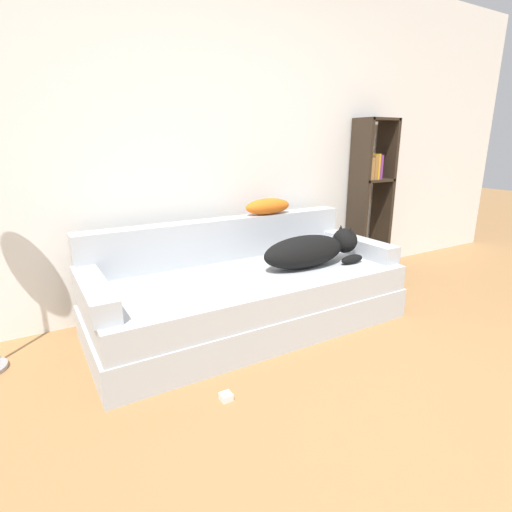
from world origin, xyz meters
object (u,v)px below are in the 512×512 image
dog (312,250)px  throw_pillow (268,206)px  couch (249,300)px  bookshelf (371,188)px  laptop (233,280)px  power_adapter (226,397)px

dog → throw_pillow: size_ratio=2.06×
couch → dog: 0.59m
throw_pillow → bookshelf: 1.27m
laptop → bookshelf: bearing=17.9°
dog → throw_pillow: 0.55m
couch → power_adapter: (-0.54, -0.69, -0.18)m
bookshelf → throw_pillow: bearing=-175.5°
couch → throw_pillow: bearing=44.1°
laptop → bookshelf: size_ratio=0.19×
power_adapter → dog: bearing=30.7°
laptop → dog: bearing=1.2°
laptop → power_adapter: laptop is taller
bookshelf → couch: bearing=-163.6°
couch → power_adapter: size_ratio=36.87×
couch → laptop: laptop is taller
throw_pillow → power_adapter: size_ratio=6.74×
dog → laptop: size_ratio=2.85×
dog → laptop: 0.67m
dog → laptop: (-0.66, -0.01, -0.11)m
couch → power_adapter: 0.90m
laptop → power_adapter: 0.80m
couch → bookshelf: 1.85m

